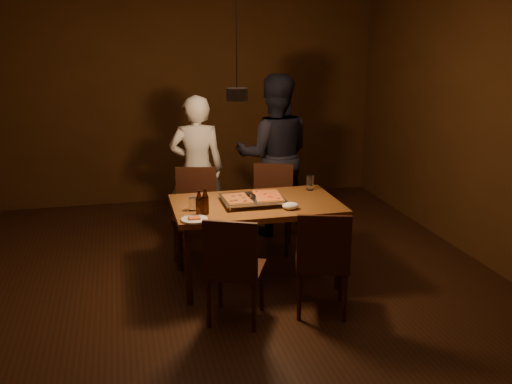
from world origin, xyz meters
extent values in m
plane|color=#35180E|center=(0.00, 0.00, 0.00)|extent=(6.00, 6.00, 0.00)
plane|color=#4C2C11|center=(0.00, 3.00, 1.40)|extent=(5.00, 0.00, 5.00)
plane|color=#4C2C11|center=(0.00, -3.00, 1.40)|extent=(5.00, 0.00, 5.00)
plane|color=#4C2C11|center=(2.50, 0.00, 1.40)|extent=(0.00, 6.00, 6.00)
cube|color=brown|center=(0.21, 0.19, 0.72)|extent=(1.50, 0.90, 0.05)
cylinder|color=#38190F|center=(-0.46, -0.18, 0.35)|extent=(0.06, 0.06, 0.70)
cylinder|color=#38190F|center=(0.88, -0.18, 0.35)|extent=(0.06, 0.06, 0.70)
cylinder|color=#38190F|center=(-0.46, 0.56, 0.35)|extent=(0.06, 0.06, 0.70)
cylinder|color=#38190F|center=(0.88, 0.56, 0.35)|extent=(0.06, 0.06, 0.70)
cube|color=#38190F|center=(-0.26, 0.90, 0.43)|extent=(0.51, 0.51, 0.04)
cube|color=#38190F|center=(-0.22, 1.09, 0.67)|extent=(0.41, 0.13, 0.45)
cube|color=#38190F|center=(0.54, 0.88, 0.43)|extent=(0.55, 0.55, 0.04)
cube|color=#38190F|center=(0.61, 1.05, 0.67)|extent=(0.40, 0.18, 0.45)
cube|color=#38190F|center=(-0.13, -0.51, 0.43)|extent=(0.56, 0.56, 0.04)
cube|color=#38190F|center=(-0.21, -0.69, 0.67)|extent=(0.40, 0.20, 0.45)
cube|color=#38190F|center=(0.58, -0.54, 0.43)|extent=(0.52, 0.52, 0.04)
cube|color=#38190F|center=(0.53, -0.72, 0.67)|extent=(0.41, 0.15, 0.45)
cube|color=silver|center=(0.18, 0.18, 0.77)|extent=(0.56, 0.47, 0.05)
cube|color=maroon|center=(0.03, 0.17, 0.81)|extent=(0.23, 0.35, 0.02)
cube|color=gold|center=(0.32, 0.19, 0.81)|extent=(0.27, 0.39, 0.02)
cylinder|color=black|center=(-0.34, -0.06, 0.82)|extent=(0.06, 0.06, 0.14)
cone|color=black|center=(-0.34, -0.06, 0.93)|extent=(0.06, 0.06, 0.08)
cylinder|color=black|center=(-0.29, -0.03, 0.82)|extent=(0.06, 0.06, 0.14)
cone|color=black|center=(-0.29, -0.03, 0.93)|extent=(0.06, 0.06, 0.08)
cylinder|color=silver|center=(-0.38, 0.10, 0.81)|extent=(0.07, 0.07, 0.12)
cylinder|color=silver|center=(0.82, 0.48, 0.82)|extent=(0.07, 0.07, 0.15)
cylinder|color=white|center=(-0.40, -0.18, 0.76)|extent=(0.22, 0.22, 0.02)
cube|color=gold|center=(-0.40, -0.18, 0.77)|extent=(0.10, 0.08, 0.01)
ellipsoid|color=white|center=(0.45, -0.07, 0.78)|extent=(0.15, 0.11, 0.06)
imported|color=white|center=(-0.16, 1.41, 0.80)|extent=(0.63, 0.45, 1.60)
imported|color=black|center=(0.72, 1.43, 0.90)|extent=(0.99, 0.84, 1.80)
cylinder|color=black|center=(0.00, 0.00, 1.75)|extent=(0.18, 0.18, 0.10)
cylinder|color=black|center=(0.00, 0.00, 2.30)|extent=(0.01, 0.01, 1.00)
camera|label=1|loc=(-0.95, -4.60, 2.26)|focal=40.00mm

